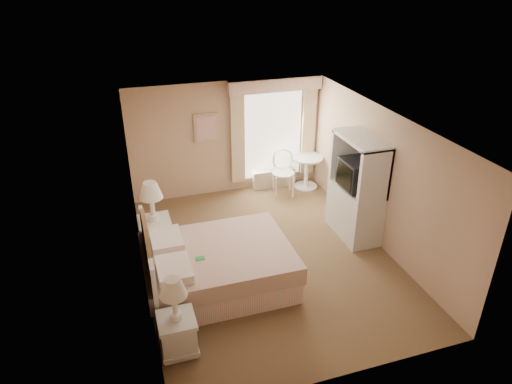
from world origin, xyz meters
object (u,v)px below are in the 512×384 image
object	(u,v)px
bed	(211,266)
nightstand_far	(155,227)
armoire	(356,196)
round_table	(307,167)
nightstand_near	(177,326)
cafe_chair	(283,169)

from	to	relation	value
bed	nightstand_far	distance (m)	1.47
bed	armoire	distance (m)	3.05
nightstand_far	round_table	distance (m)	3.93
bed	nightstand_near	world-z (taller)	bed
round_table	armoire	size ratio (longest dim) A/B	0.38
armoire	bed	bearing A→B (deg)	-165.88
round_table	armoire	world-z (taller)	armoire
nightstand_near	cafe_chair	bearing A→B (deg)	53.16
bed	round_table	bearing A→B (deg)	44.97
nightstand_near	armoire	distance (m)	4.16
bed	cafe_chair	size ratio (longest dim) A/B	2.26
nightstand_far	armoire	distance (m)	3.70
nightstand_near	bed	bearing A→B (deg)	59.08
round_table	armoire	distance (m)	2.15
bed	nightstand_near	size ratio (longest dim) A/B	1.93
nightstand_far	nightstand_near	bearing A→B (deg)	-90.00
nightstand_far	cafe_chair	size ratio (longest dim) A/B	1.33
nightstand_near	nightstand_far	xyz separation A→B (m)	(0.00, 2.49, 0.06)
nightstand_near	round_table	size ratio (longest dim) A/B	1.58
bed	nightstand_far	world-z (taller)	bed
bed	round_table	xyz separation A→B (m)	(2.86, 2.86, 0.12)
round_table	armoire	xyz separation A→B (m)	(0.06, -2.12, 0.31)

